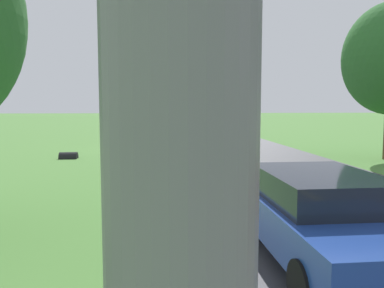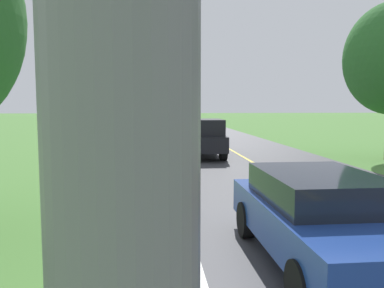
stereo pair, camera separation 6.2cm
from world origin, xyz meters
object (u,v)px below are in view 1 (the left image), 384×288
object	(u,v)px
hitchhiker_walking	(126,131)
pickup_truck_passing	(199,136)
suitcase_carried	(119,144)
sedan_ahead_same_lane	(322,216)

from	to	relation	value
hitchhiker_walking	pickup_truck_passing	world-z (taller)	pickup_truck_passing
hitchhiker_walking	pickup_truck_passing	size ratio (longest dim) A/B	0.32
hitchhiker_walking	suitcase_carried	world-z (taller)	hitchhiker_walking
suitcase_carried	pickup_truck_passing	bearing A→B (deg)	40.48
suitcase_carried	pickup_truck_passing	world-z (taller)	pickup_truck_passing
hitchhiker_walking	sedan_ahead_same_lane	world-z (taller)	hitchhiker_walking
sedan_ahead_same_lane	pickup_truck_passing	bearing A→B (deg)	-88.63
pickup_truck_passing	hitchhiker_walking	bearing A→B (deg)	-49.82
pickup_truck_passing	sedan_ahead_same_lane	xyz separation A→B (m)	(-0.31, 13.11, -0.21)
suitcase_carried	sedan_ahead_same_lane	xyz separation A→B (m)	(-4.45, 17.42, 0.53)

